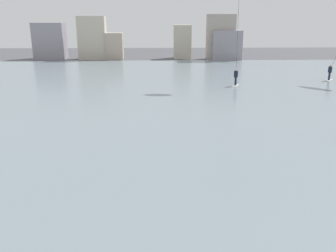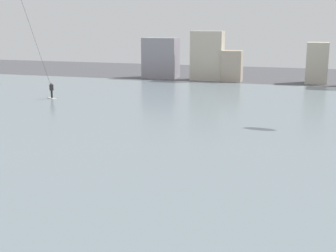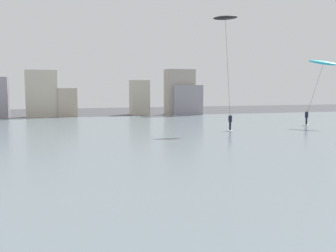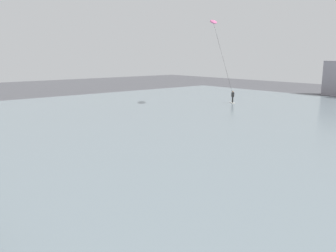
% 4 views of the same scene
% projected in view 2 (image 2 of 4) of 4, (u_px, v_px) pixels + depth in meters
% --- Properties ---
extents(water_bay, '(84.00, 52.00, 0.10)m').
position_uv_depth(water_bay, '(226.00, 130.00, 33.62)').
color(water_bay, gray).
rests_on(water_bay, ground).
extents(far_shore_buildings, '(32.10, 5.22, 6.81)m').
position_uv_depth(far_shore_buildings, '(276.00, 61.00, 59.31)').
color(far_shore_buildings, gray).
rests_on(far_shore_buildings, ground).
extents(kitesurfer_pink, '(2.96, 5.14, 10.96)m').
position_uv_depth(kitesurfer_pink, '(23.00, 3.00, 42.67)').
color(kitesurfer_pink, silver).
rests_on(kitesurfer_pink, water_bay).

